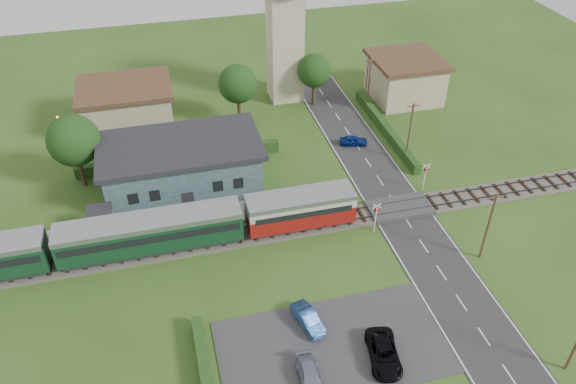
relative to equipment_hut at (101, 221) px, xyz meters
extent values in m
plane|color=#2D4C19|center=(18.00, -5.20, -1.75)|extent=(120.00, 120.00, 0.00)
cube|color=#4C443D|center=(18.00, -3.20, -1.65)|extent=(76.00, 3.20, 0.20)
cube|color=#3F3F47|center=(18.00, -3.92, -1.33)|extent=(76.00, 0.08, 0.15)
cube|color=#3F3F47|center=(18.00, -2.48, -1.33)|extent=(76.00, 0.08, 0.15)
cube|color=#28282B|center=(28.00, -5.20, -1.72)|extent=(6.00, 70.00, 0.05)
cube|color=#333335|center=(16.50, -17.20, -1.71)|extent=(17.00, 9.00, 0.08)
cube|color=#333335|center=(28.00, -3.20, -1.52)|extent=(6.20, 3.40, 0.45)
cube|color=gray|center=(8.00, 0.00, -1.52)|extent=(30.00, 3.00, 0.45)
cube|color=#C3B394|center=(0.00, 0.00, -0.10)|extent=(2.00, 2.00, 2.40)
cube|color=#232328|center=(0.00, 0.00, 1.18)|extent=(2.30, 2.30, 0.15)
cube|color=#2C4345|center=(8.00, 5.80, 0.65)|extent=(15.00, 8.00, 4.80)
cube|color=#232328|center=(8.00, 5.80, 3.30)|extent=(16.00, 9.00, 0.50)
cube|color=#232328|center=(8.00, 1.86, -0.65)|extent=(1.20, 0.12, 2.20)
cube|color=black|center=(3.00, 1.86, 0.65)|extent=(1.00, 0.12, 1.20)
cube|color=black|center=(5.00, 1.86, 0.65)|extent=(1.00, 0.12, 1.20)
cube|color=black|center=(11.00, 1.86, 0.65)|extent=(1.00, 0.12, 1.20)
cube|color=black|center=(13.00, 1.86, 0.65)|extent=(1.00, 0.12, 1.20)
cube|color=#232328|center=(17.88, -3.20, -1.16)|extent=(9.00, 2.20, 0.50)
cube|color=maroon|center=(17.88, -3.20, -0.16)|extent=(10.00, 2.80, 1.80)
cube|color=#BBB3A4|center=(17.88, -3.20, 1.09)|extent=(10.00, 2.82, 0.90)
cube|color=black|center=(17.88, -3.20, 0.74)|extent=(9.00, 2.88, 0.60)
cube|color=#8E949C|center=(17.88, -3.20, 1.74)|extent=(10.00, 2.90, 0.45)
cube|color=#232328|center=(4.28, -3.20, -1.16)|extent=(15.20, 2.20, 0.50)
cube|color=#0F341C|center=(4.28, -3.20, 0.34)|extent=(16.00, 2.80, 2.60)
cube|color=black|center=(4.28, -3.20, 0.74)|extent=(15.40, 2.86, 0.70)
cube|color=#8E949C|center=(4.28, -3.20, 1.74)|extent=(16.00, 2.90, 0.50)
cube|color=#C3B394|center=(23.00, 22.80, 5.25)|extent=(4.00, 4.00, 14.00)
cube|color=tan|center=(3.00, 19.80, 0.75)|extent=(10.00, 8.00, 5.00)
cube|color=#472D1E|center=(3.00, 19.80, 3.50)|extent=(10.80, 8.80, 0.50)
cube|color=tan|center=(38.00, 18.80, 0.75)|extent=(8.00, 8.00, 5.00)
cube|color=#472D1E|center=(38.00, 18.80, 3.50)|extent=(8.80, 8.80, 0.50)
cube|color=#193814|center=(7.00, -17.20, -1.15)|extent=(0.80, 9.00, 1.20)
cube|color=#193814|center=(32.20, 10.80, -1.15)|extent=(0.80, 18.00, 1.20)
cube|color=#193814|center=(8.00, 10.30, -1.10)|extent=(22.00, 0.80, 1.30)
cylinder|color=#332316|center=(-2.00, 8.80, 0.32)|extent=(0.44, 0.44, 4.12)
sphere|color=#143311|center=(-2.00, 8.80, 3.65)|extent=(5.20, 5.20, 5.20)
cylinder|color=#332316|center=(16.00, 17.80, 0.18)|extent=(0.44, 0.44, 3.85)
sphere|color=#143311|center=(16.00, 17.80, 3.29)|extent=(4.60, 4.60, 4.60)
cylinder|color=#332316|center=(26.00, 19.80, 0.04)|extent=(0.44, 0.44, 3.58)
sphere|color=#143311|center=(26.00, 19.80, 2.93)|extent=(4.20, 4.20, 4.20)
cylinder|color=#473321|center=(32.20, -11.20, 1.75)|extent=(0.22, 0.22, 7.00)
cube|color=#473321|center=(32.20, -11.20, 4.95)|extent=(1.40, 0.10, 0.10)
cylinder|color=#473321|center=(32.20, 4.80, 1.75)|extent=(0.22, 0.22, 7.00)
cube|color=#473321|center=(32.20, 4.80, 4.95)|extent=(1.40, 0.10, 0.10)
cylinder|color=#473321|center=(32.20, 16.80, 1.75)|extent=(0.22, 0.22, 7.00)
cube|color=#473321|center=(32.20, 16.80, 4.95)|extent=(1.40, 0.10, 0.10)
cylinder|color=silver|center=(24.40, -5.60, -0.25)|extent=(0.12, 0.12, 3.00)
cube|color=#232328|center=(24.40, -5.60, 0.85)|extent=(0.35, 0.18, 0.55)
sphere|color=#FF190C|center=(24.40, -5.72, 1.00)|extent=(0.14, 0.14, 0.14)
sphere|color=#FF190C|center=(24.40, -5.72, 0.70)|extent=(0.14, 0.14, 0.14)
cube|color=silver|center=(24.40, -5.60, 1.25)|extent=(0.84, 0.05, 0.55)
cube|color=silver|center=(24.40, -5.60, 1.25)|extent=(0.84, 0.05, 0.55)
cylinder|color=silver|center=(31.60, -0.80, -0.25)|extent=(0.12, 0.12, 3.00)
cube|color=#232328|center=(31.60, -0.80, 0.85)|extent=(0.35, 0.18, 0.55)
sphere|color=#FF190C|center=(31.60, -0.92, 1.00)|extent=(0.14, 0.14, 0.14)
sphere|color=#FF190C|center=(31.60, -0.92, 0.70)|extent=(0.14, 0.14, 0.14)
cube|color=silver|center=(31.60, -0.80, 1.25)|extent=(0.84, 0.05, 0.55)
cube|color=silver|center=(31.60, -0.80, 1.25)|extent=(0.84, 0.05, 0.55)
cylinder|color=#3F3F47|center=(-4.00, 14.80, 0.75)|extent=(0.14, 0.14, 5.00)
sphere|color=orange|center=(-4.00, 14.80, 3.25)|extent=(0.30, 0.30, 0.30)
cylinder|color=#3F3F47|center=(34.00, 21.80, 0.75)|extent=(0.14, 0.14, 5.00)
sphere|color=orange|center=(34.00, 21.80, 3.25)|extent=(0.30, 0.30, 0.30)
imported|color=navy|center=(27.68, 9.23, -1.16)|extent=(3.36, 2.05, 1.07)
imported|color=navy|center=(15.34, -14.70, -1.07)|extent=(2.14, 3.85, 1.20)
imported|color=gray|center=(14.06, -19.70, -1.11)|extent=(1.70, 3.87, 1.11)
imported|color=black|center=(19.77, -19.18, -1.03)|extent=(2.91, 4.87, 1.27)
imported|color=gray|center=(15.20, -0.80, -0.43)|extent=(0.72, 0.58, 1.73)
imported|color=gray|center=(2.71, 0.40, -0.53)|extent=(0.63, 0.78, 1.53)
camera|label=1|loc=(6.70, -42.08, 32.74)|focal=35.00mm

